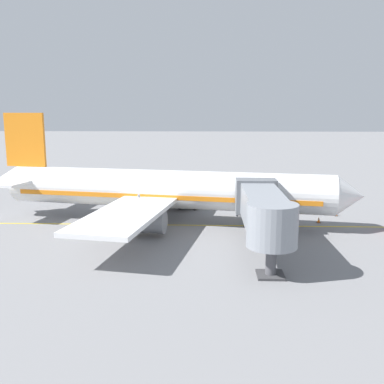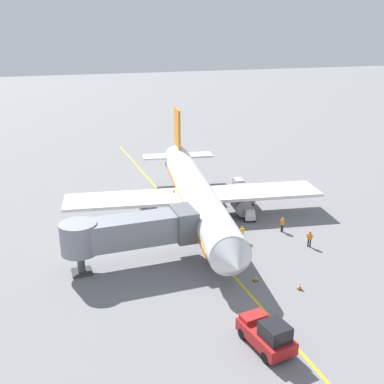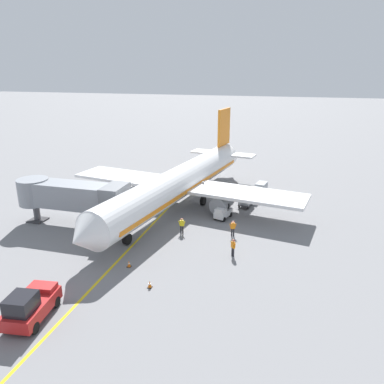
% 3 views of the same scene
% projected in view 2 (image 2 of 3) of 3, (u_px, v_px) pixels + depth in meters
% --- Properties ---
extents(ground_plane, '(400.00, 400.00, 0.00)m').
position_uv_depth(ground_plane, '(190.00, 226.00, 52.07)').
color(ground_plane, slate).
extents(gate_lead_in_line, '(0.24, 80.00, 0.01)m').
position_uv_depth(gate_lead_in_line, '(190.00, 226.00, 52.07)').
color(gate_lead_in_line, gold).
rests_on(gate_lead_in_line, ground).
extents(parked_airliner, '(30.45, 37.23, 10.63)m').
position_uv_depth(parked_airliner, '(196.00, 193.00, 53.04)').
color(parked_airliner, white).
rests_on(parked_airliner, ground).
extents(jet_bridge, '(12.54, 3.50, 4.98)m').
position_uv_depth(jet_bridge, '(131.00, 231.00, 42.29)').
color(jet_bridge, gray).
rests_on(jet_bridge, ground).
extents(pushback_tractor, '(2.73, 4.64, 2.40)m').
position_uv_depth(pushback_tractor, '(267.00, 334.00, 31.68)').
color(pushback_tractor, '#B21E1E').
rests_on(pushback_tractor, ground).
extents(baggage_tug_lead, '(1.85, 2.73, 1.62)m').
position_uv_depth(baggage_tug_lead, '(249.00, 214.00, 53.60)').
color(baggage_tug_lead, silver).
rests_on(baggage_tug_lead, ground).
extents(baggage_cart_front, '(1.69, 2.98, 1.58)m').
position_uv_depth(baggage_cart_front, '(247.00, 197.00, 58.23)').
color(baggage_cart_front, '#4C4C51').
rests_on(baggage_cart_front, ground).
extents(baggage_cart_second_in_train, '(1.69, 2.98, 1.58)m').
position_uv_depth(baggage_cart_second_in_train, '(242.00, 190.00, 60.80)').
color(baggage_cart_second_in_train, '#4C4C51').
rests_on(baggage_cart_second_in_train, ground).
extents(baggage_cart_third_in_train, '(1.69, 2.98, 1.58)m').
position_uv_depth(baggage_cart_third_in_train, '(238.00, 183.00, 63.56)').
color(baggage_cart_third_in_train, '#4C4C51').
rests_on(baggage_cart_third_in_train, ground).
extents(ground_crew_wing_walker, '(0.57, 0.58, 1.69)m').
position_uv_depth(ground_crew_wing_walker, '(310.00, 238.00, 46.71)').
color(ground_crew_wing_walker, '#232328').
rests_on(ground_crew_wing_walker, ground).
extents(ground_crew_loader, '(0.73, 0.31, 1.69)m').
position_uv_depth(ground_crew_loader, '(242.00, 233.00, 47.94)').
color(ground_crew_loader, '#232328').
rests_on(ground_crew_loader, ground).
extents(ground_crew_marshaller, '(0.71, 0.35, 1.69)m').
position_uv_depth(ground_crew_marshaller, '(282.00, 224.00, 50.23)').
color(ground_crew_marshaller, '#232328').
rests_on(ground_crew_marshaller, ground).
extents(safety_cone_nose_left, '(0.36, 0.36, 0.59)m').
position_uv_depth(safety_cone_nose_left, '(256.00, 278.00, 40.42)').
color(safety_cone_nose_left, black).
rests_on(safety_cone_nose_left, ground).
extents(safety_cone_nose_right, '(0.36, 0.36, 0.59)m').
position_uv_depth(safety_cone_nose_right, '(300.00, 286.00, 39.11)').
color(safety_cone_nose_right, black).
rests_on(safety_cone_nose_right, ground).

